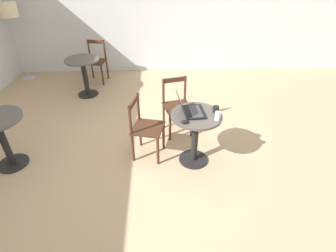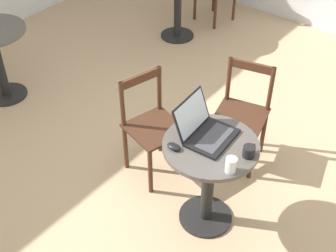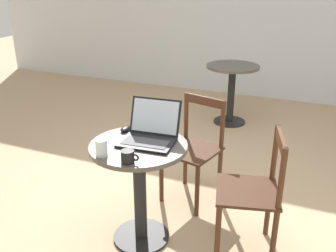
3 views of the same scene
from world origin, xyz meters
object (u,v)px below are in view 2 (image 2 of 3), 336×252
(cafe_table_near, at_px, (209,168))
(mug, at_px, (249,151))
(laptop, at_px, (205,130))
(drinking_glass, at_px, (231,165))
(mouse, at_px, (174,147))
(chair_near_back, at_px, (152,127))
(chair_near_right, at_px, (242,115))

(cafe_table_near, xyz_separation_m, mug, (0.06, -0.25, 0.25))
(laptop, relative_size, drinking_glass, 3.55)
(cafe_table_near, relative_size, mouse, 7.38)
(mug, bearing_deg, mouse, 120.50)
(laptop, relative_size, mug, 3.27)
(cafe_table_near, relative_size, laptop, 1.98)
(chair_near_back, height_order, mouse, chair_near_back)
(mug, distance_m, drinking_glass, 0.19)
(chair_near_right, relative_size, mug, 7.52)
(chair_near_right, distance_m, chair_near_back, 0.74)
(chair_near_back, xyz_separation_m, mouse, (-0.35, -0.49, 0.31))
(drinking_glass, bearing_deg, mug, -4.68)
(chair_near_back, relative_size, drinking_glass, 8.17)
(laptop, bearing_deg, mug, -87.39)
(chair_near_right, xyz_separation_m, chair_near_back, (-0.57, 0.47, 0.00))
(laptop, height_order, mug, laptop)
(chair_near_right, bearing_deg, laptop, -171.34)
(cafe_table_near, distance_m, drinking_glass, 0.38)
(cafe_table_near, distance_m, mug, 0.36)
(mug, bearing_deg, cafe_table_near, 103.41)
(laptop, height_order, mouse, laptop)
(chair_near_right, distance_m, mouse, 0.97)
(cafe_table_near, xyz_separation_m, chair_near_back, (0.16, 0.65, -0.08))
(mug, bearing_deg, drinking_glass, 175.32)
(laptop, distance_m, mug, 0.33)
(cafe_table_near, bearing_deg, drinking_glass, -119.13)
(laptop, distance_m, drinking_glass, 0.36)
(laptop, bearing_deg, mouse, 159.59)
(chair_near_right, xyz_separation_m, mug, (-0.67, -0.43, 0.34))
(cafe_table_near, height_order, laptop, laptop)
(drinking_glass, bearing_deg, cafe_table_near, 60.87)
(chair_near_right, xyz_separation_m, mouse, (-0.91, -0.02, 0.31))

